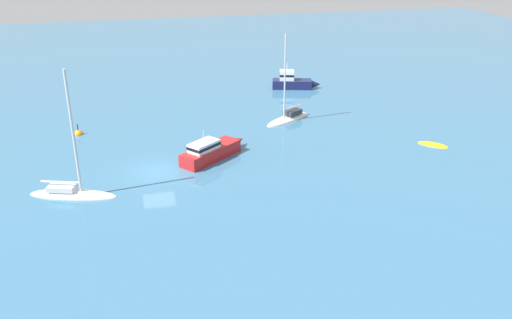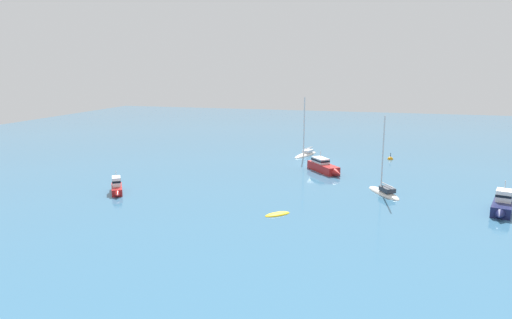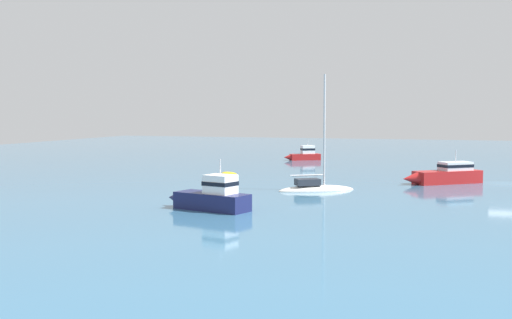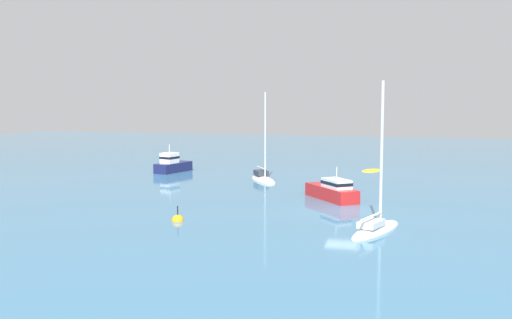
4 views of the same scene
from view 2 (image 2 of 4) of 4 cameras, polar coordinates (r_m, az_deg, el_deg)
ground_plane at (r=67.03m, az=7.52°, el=-0.56°), size 160.00×160.00×0.00m
motor_cruiser at (r=53.61m, az=-16.80°, el=-3.28°), size 3.23×4.26×2.42m
skiff at (r=44.24m, az=2.65°, el=-6.81°), size 2.65×2.68×0.42m
powerboat at (r=62.14m, az=8.38°, el=-0.87°), size 5.48×6.40×2.72m
motor_cruiser_1 at (r=50.33m, az=28.12°, el=-4.99°), size 2.91×5.87×3.06m
sloop at (r=53.05m, az=15.50°, el=-3.91°), size 4.39×5.78×8.99m
ketch at (r=73.35m, az=6.14°, el=0.70°), size 3.48×6.51×9.59m
channel_buoy at (r=72.67m, az=16.24°, el=0.02°), size 0.82×0.82×1.41m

